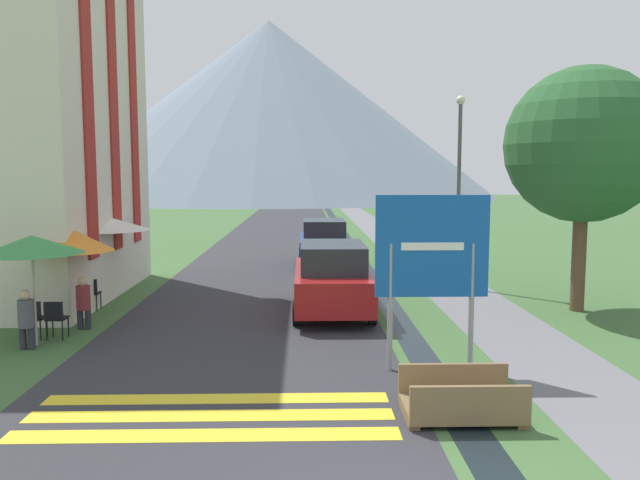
# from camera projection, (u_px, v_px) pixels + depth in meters

# --- Properties ---
(ground_plane) EXTENTS (160.00, 160.00, 0.00)m
(ground_plane) POSITION_uv_depth(u_px,v_px,m) (331.00, 258.00, 26.49)
(ground_plane) COLOR #3D6033
(road) EXTENTS (6.40, 60.00, 0.01)m
(road) POSITION_uv_depth(u_px,v_px,m) (281.00, 235.00, 36.37)
(road) COLOR #2D2D33
(road) RESTS_ON ground_plane
(footpath) EXTENTS (2.20, 60.00, 0.01)m
(footpath) POSITION_uv_depth(u_px,v_px,m) (385.00, 235.00, 36.51)
(footpath) COLOR slate
(footpath) RESTS_ON ground_plane
(drainage_channel) EXTENTS (0.60, 60.00, 0.00)m
(drainage_channel) POSITION_uv_depth(u_px,v_px,m) (344.00, 235.00, 36.46)
(drainage_channel) COLOR black
(drainage_channel) RESTS_ON ground_plane
(crosswalk_marking) EXTENTS (5.44, 1.84, 0.01)m
(crosswalk_marking) POSITION_uv_depth(u_px,v_px,m) (211.00, 416.00, 9.24)
(crosswalk_marking) COLOR yellow
(crosswalk_marking) RESTS_ON ground_plane
(mountain_distant) EXTENTS (68.44, 68.44, 26.75)m
(mountain_distant) POSITION_uv_depth(u_px,v_px,m) (269.00, 110.00, 95.59)
(mountain_distant) COLOR slate
(mountain_distant) RESTS_ON ground_plane
(hotel_building) EXTENTS (6.13, 8.20, 11.14)m
(hotel_building) POSITION_uv_depth(u_px,v_px,m) (12.00, 88.00, 17.67)
(hotel_building) COLOR beige
(hotel_building) RESTS_ON ground_plane
(road_sign) EXTENTS (2.05, 0.11, 3.21)m
(road_sign) POSITION_uv_depth(u_px,v_px,m) (432.00, 258.00, 11.19)
(road_sign) COLOR gray
(road_sign) RESTS_ON ground_plane
(footbridge) EXTENTS (1.70, 1.10, 0.65)m
(footbridge) POSITION_uv_depth(u_px,v_px,m) (461.00, 402.00, 9.19)
(footbridge) COLOR brown
(footbridge) RESTS_ON ground_plane
(parked_car_near) EXTENTS (1.98, 4.42, 1.82)m
(parked_car_near) POSITION_uv_depth(u_px,v_px,m) (332.00, 278.00, 16.02)
(parked_car_near) COLOR #A31919
(parked_car_near) RESTS_ON ground_plane
(parked_car_far) EXTENTS (1.95, 4.18, 1.82)m
(parked_car_far) POSITION_uv_depth(u_px,v_px,m) (324.00, 243.00, 24.16)
(parked_car_far) COLOR navy
(parked_car_far) RESTS_ON ground_plane
(cafe_chair_far_left) EXTENTS (0.40, 0.40, 0.85)m
(cafe_chair_far_left) POSITION_uv_depth(u_px,v_px,m) (91.00, 291.00, 16.30)
(cafe_chair_far_left) COLOR black
(cafe_chair_far_left) RESTS_ON ground_plane
(cafe_chair_near_right) EXTENTS (0.40, 0.40, 0.85)m
(cafe_chair_near_right) POSITION_uv_depth(u_px,v_px,m) (56.00, 316.00, 13.45)
(cafe_chair_near_right) COLOR black
(cafe_chair_near_right) RESTS_ON ground_plane
(cafe_chair_near_left) EXTENTS (0.40, 0.40, 0.85)m
(cafe_chair_near_left) POSITION_uv_depth(u_px,v_px,m) (34.00, 316.00, 13.48)
(cafe_chair_near_left) COLOR black
(cafe_chair_near_left) RESTS_ON ground_plane
(cafe_umbrella_front_green) EXTENTS (2.07, 2.07, 2.32)m
(cafe_umbrella_front_green) POSITION_uv_depth(u_px,v_px,m) (32.00, 245.00, 12.85)
(cafe_umbrella_front_green) COLOR #B7B2A8
(cafe_umbrella_front_green) RESTS_ON ground_plane
(cafe_umbrella_middle_orange) EXTENTS (1.95, 1.95, 2.27)m
(cafe_umbrella_middle_orange) POSITION_uv_depth(u_px,v_px,m) (72.00, 240.00, 14.81)
(cafe_umbrella_middle_orange) COLOR #B7B2A8
(cafe_umbrella_middle_orange) RESTS_ON ground_plane
(cafe_umbrella_rear_white) EXTENTS (2.40, 2.40, 2.38)m
(cafe_umbrella_rear_white) POSITION_uv_depth(u_px,v_px,m) (107.00, 223.00, 17.71)
(cafe_umbrella_rear_white) COLOR #B7B2A8
(cafe_umbrella_rear_white) RESTS_ON ground_plane
(person_seated_far) EXTENTS (0.32, 0.32, 1.24)m
(person_seated_far) POSITION_uv_depth(u_px,v_px,m) (26.00, 316.00, 12.68)
(person_seated_far) COLOR #282833
(person_seated_far) RESTS_ON ground_plane
(person_seated_near) EXTENTS (0.32, 0.32, 1.23)m
(person_seated_near) POSITION_uv_depth(u_px,v_px,m) (83.00, 300.00, 14.33)
(person_seated_near) COLOR #282833
(person_seated_near) RESTS_ON ground_plane
(person_standing_terrace) EXTENTS (0.32, 0.32, 1.68)m
(person_standing_terrace) POSITION_uv_depth(u_px,v_px,m) (81.00, 275.00, 16.00)
(person_standing_terrace) COLOR #282833
(person_standing_terrace) RESTS_ON ground_plane
(streetlamp) EXTENTS (0.28, 0.28, 5.97)m
(streetlamp) POSITION_uv_depth(u_px,v_px,m) (459.00, 177.00, 19.38)
(streetlamp) COLOR #515156
(streetlamp) RESTS_ON ground_plane
(tree_by_path) EXTENTS (3.99, 3.99, 6.31)m
(tree_by_path) POSITION_uv_depth(u_px,v_px,m) (584.00, 145.00, 15.92)
(tree_by_path) COLOR brown
(tree_by_path) RESTS_ON ground_plane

